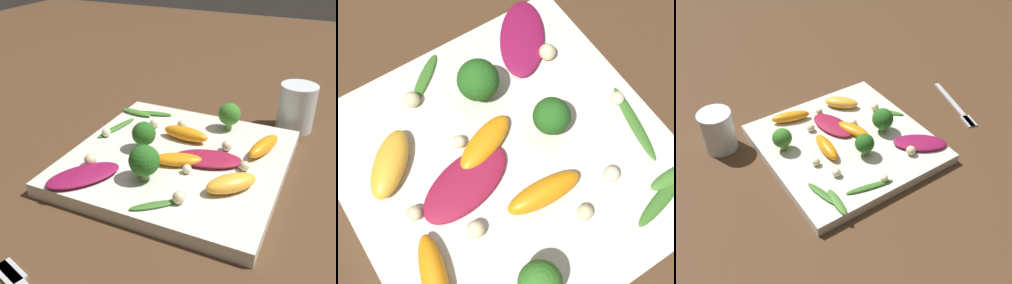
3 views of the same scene
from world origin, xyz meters
The scene contains 24 objects.
ground_plane centered at (0.00, 0.00, 0.00)m, with size 2.40×2.40×0.00m, color #4C331E.
plate centered at (0.00, 0.00, 0.01)m, with size 0.31×0.31×0.02m.
drinking_glass centered at (0.21, -0.14, 0.04)m, with size 0.06×0.06×0.08m.
radicchio_leaf_0 centered at (-0.11, 0.09, 0.03)m, with size 0.11×0.10×0.01m.
radicchio_leaf_1 centered at (0.00, -0.05, 0.03)m, with size 0.07×0.11×0.01m.
orange_segment_0 centered at (0.06, -0.11, 0.03)m, with size 0.08×0.04×0.02m.
orange_segment_1 centered at (-0.05, -0.10, 0.03)m, with size 0.07×0.07×0.02m.
orange_segment_2 centered at (0.05, 0.01, 0.03)m, with size 0.03×0.08×0.02m.
orange_segment_3 centered at (-0.02, -0.01, 0.03)m, with size 0.05×0.08×0.02m.
broccoli_floret_0 centered at (-0.01, 0.05, 0.05)m, with size 0.04×0.04×0.05m.
broccoli_floret_1 centered at (-0.08, 0.02, 0.05)m, with size 0.04×0.04×0.05m.
broccoli_floret_2 centered at (0.11, -0.04, 0.05)m, with size 0.04×0.04×0.05m.
arugula_sprig_0 centered at (0.04, 0.13, 0.02)m, with size 0.09×0.03×0.01m.
arugula_sprig_1 centered at (-0.13, -0.02, 0.02)m, with size 0.05×0.05×0.00m.
arugula_sprig_2 centered at (0.10, 0.13, 0.02)m, with size 0.02×0.06×0.01m.
arugula_sprig_3 centered at (0.11, 0.10, 0.02)m, with size 0.03×0.07×0.01m.
macadamia_nut_0 centered at (0.00, -0.10, 0.03)m, with size 0.01×0.01×0.01m.
macadamia_nut_1 centered at (0.07, 0.07, 0.03)m, with size 0.02×0.02×0.02m.
macadamia_nut_2 centered at (0.01, 0.13, 0.03)m, with size 0.01×0.01×0.01m.
macadamia_nut_3 centered at (-0.11, -0.05, 0.03)m, with size 0.02×0.02×0.02m.
macadamia_nut_4 centered at (-0.04, -0.03, 0.03)m, with size 0.01×0.01×0.01m.
macadamia_nut_5 centered at (0.04, -0.06, 0.03)m, with size 0.02×0.02×0.02m.
macadamia_nut_6 centered at (-0.08, 0.10, 0.03)m, with size 0.02×0.02×0.02m.
macadamia_nut_7 centered at (0.08, 0.03, 0.03)m, with size 0.02×0.02×0.02m.
Camera 1 is at (-0.47, -0.20, 0.32)m, focal length 42.00 mm.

